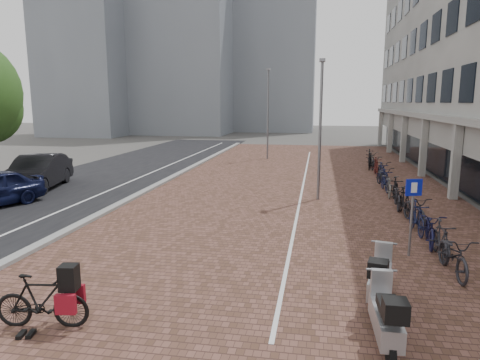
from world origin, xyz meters
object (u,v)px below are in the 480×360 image
at_px(scooter_back, 386,315).
at_px(parking_sign, 412,206).
at_px(hero_bike, 42,300).
at_px(scooter_front, 380,276).
at_px(car_dark, 38,172).

distance_m(scooter_back, parking_sign, 5.02).
relative_size(hero_bike, scooter_front, 1.05).
bearing_deg(car_dark, hero_bike, -68.10).
xyz_separation_m(car_dark, parking_sign, (16.09, -6.72, 0.61)).
height_order(scooter_back, parking_sign, parking_sign).
bearing_deg(hero_bike, car_dark, 26.49).
relative_size(car_dark, parking_sign, 2.32).
xyz_separation_m(car_dark, hero_bike, (8.48, -11.97, -0.28)).
distance_m(scooter_front, parking_sign, 3.37).
height_order(car_dark, scooter_front, car_dark).
bearing_deg(scooter_back, parking_sign, 73.23).
bearing_deg(car_dark, scooter_front, -46.64).
bearing_deg(parking_sign, scooter_back, -123.18).
bearing_deg(scooter_front, parking_sign, 81.15).
xyz_separation_m(scooter_back, parking_sign, (1.32, 4.77, 0.85)).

